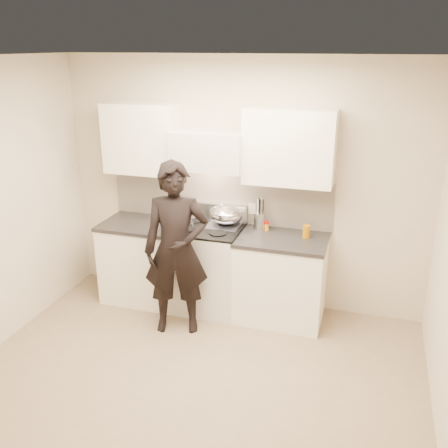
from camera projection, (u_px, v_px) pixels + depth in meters
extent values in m
plane|color=#8A7459|center=(187.00, 389.00, 4.28)|extent=(4.00, 4.00, 0.00)
cube|color=beige|center=(241.00, 185.00, 5.39)|extent=(4.00, 0.04, 2.70)
cube|color=beige|center=(39.00, 384.00, 2.25)|extent=(4.00, 0.04, 2.70)
cube|color=silver|center=(176.00, 60.00, 3.36)|extent=(4.00, 3.50, 0.02)
cube|color=beige|center=(219.00, 198.00, 5.51)|extent=(2.50, 0.02, 0.53)
cube|color=beige|center=(214.00, 212.00, 5.54)|extent=(0.76, 0.08, 0.20)
cube|color=silver|center=(209.00, 150.00, 5.16)|extent=(0.76, 0.40, 0.40)
cylinder|color=silver|center=(203.00, 171.00, 5.06)|extent=(0.66, 0.02, 0.02)
cube|color=white|center=(289.00, 147.00, 4.94)|extent=(0.90, 0.33, 0.75)
cube|color=white|center=(141.00, 139.00, 5.38)|extent=(0.80, 0.33, 0.75)
cube|color=beige|center=(252.00, 209.00, 5.42)|extent=(0.08, 0.01, 0.12)
cube|color=silver|center=(206.00, 268.00, 5.49)|extent=(0.76, 0.65, 0.92)
cube|color=black|center=(206.00, 228.00, 5.33)|extent=(0.76, 0.65, 0.02)
cube|color=#A7A6BC|center=(224.00, 225.00, 5.39)|extent=(0.36, 0.34, 0.01)
cylinder|color=silver|center=(197.00, 252.00, 5.11)|extent=(0.62, 0.02, 0.02)
cylinder|color=black|center=(185.00, 230.00, 5.24)|extent=(0.18, 0.18, 0.01)
cylinder|color=black|center=(218.00, 233.00, 5.14)|extent=(0.18, 0.18, 0.01)
cylinder|color=black|center=(195.00, 221.00, 5.50)|extent=(0.18, 0.18, 0.01)
cylinder|color=black|center=(226.00, 224.00, 5.41)|extent=(0.18, 0.18, 0.01)
cube|color=white|center=(281.00, 280.00, 5.27)|extent=(0.90, 0.65, 0.88)
cube|color=black|center=(282.00, 240.00, 5.11)|extent=(0.92, 0.67, 0.04)
cube|color=white|center=(142.00, 262.00, 5.71)|extent=(0.80, 0.65, 0.88)
cube|color=black|center=(140.00, 224.00, 5.55)|extent=(0.82, 0.67, 0.04)
ellipsoid|color=silver|center=(227.00, 215.00, 5.36)|extent=(0.36, 0.36, 0.20)
torus|color=silver|center=(227.00, 211.00, 5.35)|extent=(0.37, 0.37, 0.02)
ellipsoid|color=beige|center=(227.00, 216.00, 5.37)|extent=(0.20, 0.20, 0.09)
cylinder|color=white|center=(218.00, 209.00, 5.21)|extent=(0.16, 0.23, 0.19)
cylinder|color=silver|center=(183.00, 222.00, 5.22)|extent=(0.23, 0.23, 0.15)
cube|color=silver|center=(171.00, 215.00, 5.24)|extent=(0.05, 0.02, 0.01)
cube|color=silver|center=(196.00, 218.00, 5.16)|extent=(0.05, 0.02, 0.01)
cylinder|color=beige|center=(260.00, 221.00, 5.31)|extent=(0.13, 0.13, 0.18)
cylinder|color=black|center=(263.00, 213.00, 5.28)|extent=(0.01, 0.01, 0.32)
cylinder|color=white|center=(262.00, 213.00, 5.30)|extent=(0.01, 0.01, 0.32)
cylinder|color=beige|center=(261.00, 212.00, 5.31)|extent=(0.01, 0.01, 0.32)
cylinder|color=black|center=(258.00, 212.00, 5.31)|extent=(0.01, 0.01, 0.32)
cylinder|color=beige|center=(257.00, 213.00, 5.29)|extent=(0.01, 0.01, 0.32)
cylinder|color=white|center=(258.00, 214.00, 5.27)|extent=(0.01, 0.01, 0.32)
cylinder|color=black|center=(259.00, 214.00, 5.26)|extent=(0.01, 0.01, 0.32)
cylinder|color=beige|center=(262.00, 214.00, 5.26)|extent=(0.01, 0.01, 0.32)
cylinder|color=orange|center=(267.00, 227.00, 5.29)|extent=(0.04, 0.04, 0.07)
cylinder|color=#CB0901|center=(267.00, 223.00, 5.27)|extent=(0.04, 0.04, 0.03)
cylinder|color=#A66203|center=(306.00, 231.00, 5.09)|extent=(0.08, 0.08, 0.13)
imported|color=black|center=(176.00, 250.00, 4.91)|extent=(0.74, 0.59, 1.76)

